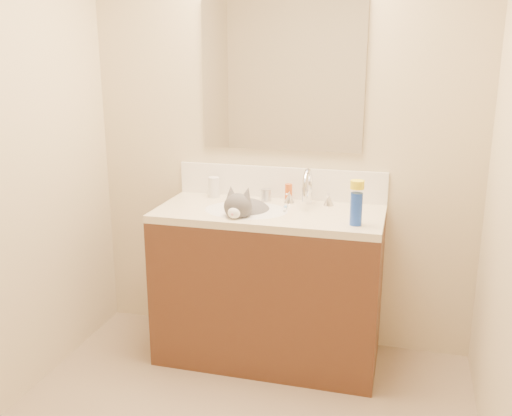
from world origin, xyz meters
The scene contains 16 objects.
room_shell centered at (0.00, 0.00, 1.49)m, with size 2.24×2.54×2.52m.
vanity_cabinet centered at (0.00, 0.97, 0.41)m, with size 1.20×0.55×0.82m, color #4E2C1A.
counter_slab centered at (0.00, 0.97, 0.84)m, with size 1.20×0.55×0.04m, color beige.
basin centered at (-0.12, 0.94, 0.79)m, with size 0.45×0.36×0.14m, color white.
faucet centered at (0.18, 1.11, 0.95)m, with size 0.28×0.20×0.21m.
cat centered at (-0.12, 0.94, 0.83)m, with size 0.32×0.40×0.31m.
backsplash centered at (0.00, 1.24, 0.95)m, with size 1.20×0.02×0.18m, color white.
mirror centered at (0.00, 1.24, 1.54)m, with size 0.90×0.02×0.80m, color white.
pill_bottle centered at (-0.37, 1.16, 0.92)m, with size 0.06×0.06×0.12m, color silver.
pill_label centered at (-0.37, 1.16, 0.91)m, with size 0.06×0.06×0.04m, color orange.
silver_jar centered at (-0.07, 1.16, 0.89)m, with size 0.06×0.06×0.07m, color #B7B7BC.
amber_bottle centered at (0.06, 1.17, 0.91)m, with size 0.04×0.04×0.10m, color #BF4E16.
toothbrush centered at (0.08, 1.02, 0.86)m, with size 0.01×0.13×0.01m, color silver.
toothbrush_head centered at (0.08, 1.02, 0.87)m, with size 0.01×0.03×0.01m, color #67A1DB.
spray_can centered at (0.47, 0.82, 0.94)m, with size 0.06×0.06×0.16m, color blue.
spray_cap centered at (0.47, 0.82, 1.06)m, with size 0.07×0.07×0.04m, color yellow.
Camera 1 is at (0.69, -1.85, 1.68)m, focal length 40.00 mm.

